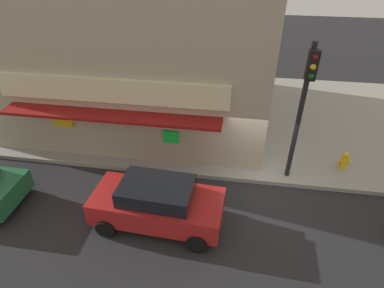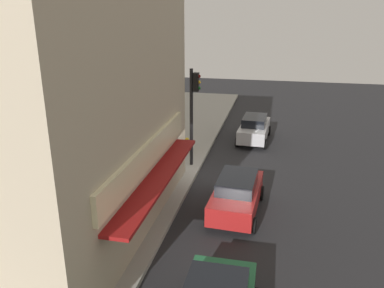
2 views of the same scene
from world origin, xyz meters
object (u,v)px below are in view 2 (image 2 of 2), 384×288
Objects in this scene: traffic_light at (193,105)px; parked_car_silver at (254,128)px; fire_hydrant at (187,144)px; pedestrian at (130,210)px; parked_car_red at (237,194)px; trash_can at (94,235)px.

parked_car_silver is (5.44, -2.93, -2.67)m from traffic_light.
traffic_light reaches higher than fire_hydrant.
pedestrian is 4.61m from parked_car_red.
parked_car_silver is (13.83, -4.73, 0.22)m from trash_can.
traffic_light is 3.06× the size of pedestrian.
traffic_light is 5.93m from parked_car_red.
fire_hydrant is (2.26, 0.88, -2.98)m from traffic_light.
trash_can is 6.10m from parked_car_red.
trash_can reaches higher than fire_hydrant.
traffic_light is 5.75× the size of trash_can.
trash_can is at bearing 161.13° from parked_car_silver.
traffic_light is 6.73m from parked_car_silver.
parked_car_red is at bearing -49.81° from trash_can.
parked_car_silver is (3.18, -3.81, 0.31)m from fire_hydrant.
traffic_light reaches higher than parked_car_silver.
parked_car_silver is at bearing -50.16° from fire_hydrant.
pedestrian is at bearing 126.39° from parked_car_red.
traffic_light is at bearing -12.07° from trash_can.
pedestrian is at bearing -38.32° from trash_can.
parked_car_red is at bearing 179.59° from parked_car_silver.
pedestrian reaches higher than parked_car_silver.
traffic_light is 1.20× the size of parked_car_silver.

